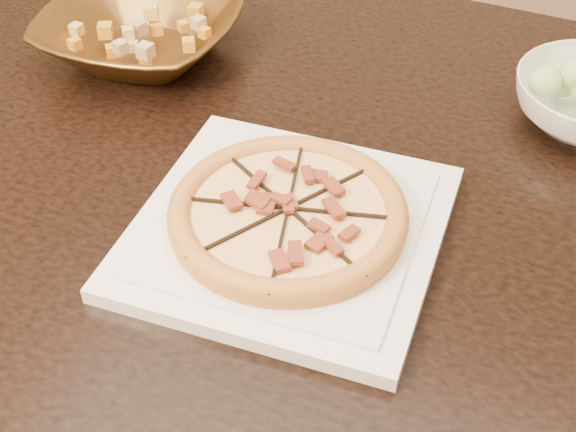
# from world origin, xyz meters

# --- Properties ---
(dining_table) EXTENTS (1.56, 1.06, 0.75)m
(dining_table) POSITION_xyz_m (-0.06, 0.12, 0.66)
(dining_table) COLOR black
(dining_table) RESTS_ON floor
(plate) EXTENTS (0.32, 0.32, 0.02)m
(plate) POSITION_xyz_m (0.03, -0.02, 0.76)
(plate) COLOR white
(plate) RESTS_ON dining_table
(pizza) EXTENTS (0.25, 0.25, 0.03)m
(pizza) POSITION_xyz_m (0.03, -0.02, 0.78)
(pizza) COLOR #C97D3A
(pizza) RESTS_ON plate
(bronze_bowl) EXTENTS (0.28, 0.28, 0.07)m
(bronze_bowl) POSITION_xyz_m (-0.30, 0.26, 0.78)
(bronze_bowl) COLOR brown
(bronze_bowl) RESTS_ON dining_table
(mixed_dish) EXTENTS (0.14, 0.12, 0.03)m
(mixed_dish) POSITION_xyz_m (-0.30, 0.26, 0.83)
(mixed_dish) COLOR tan
(mixed_dish) RESTS_ON bronze_bowl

